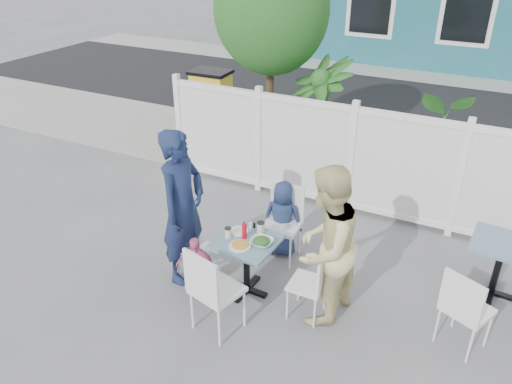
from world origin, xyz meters
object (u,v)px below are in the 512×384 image
at_px(boy, 282,218).
at_px(chair_left, 192,241).
at_px(chair_near, 211,287).
at_px(toddler, 195,267).
at_px(utility_cabinet, 212,106).
at_px(woman, 325,247).
at_px(main_table, 246,252).
at_px(chair_back, 284,217).
at_px(man, 183,207).
at_px(spare_table, 501,255).
at_px(chair_right, 314,280).

bearing_deg(boy, chair_left, 43.97).
relative_size(chair_near, toddler, 1.33).
bearing_deg(toddler, boy, 41.79).
height_order(utility_cabinet, woman, woman).
xyz_separation_m(main_table, chair_left, (-0.70, -0.04, -0.04)).
bearing_deg(chair_back, boy, -50.81).
height_order(man, woman, man).
height_order(chair_near, boy, chair_near).
bearing_deg(spare_table, chair_left, -158.53).
distance_m(utility_cabinet, toddler, 4.82).
bearing_deg(man, woman, -87.39).
distance_m(boy, toddler, 1.31).
xyz_separation_m(main_table, chair_back, (0.07, 0.85, 0.02)).
distance_m(main_table, man, 0.88).
bearing_deg(man, boy, -40.80).
height_order(chair_left, chair_near, chair_near).
bearing_deg(chair_back, spare_table, -175.27).
height_order(main_table, chair_right, chair_right).
bearing_deg(boy, chair_near, 80.90).
xyz_separation_m(chair_right, toddler, (-1.31, -0.25, -0.11)).
distance_m(utility_cabinet, main_table, 4.81).
relative_size(man, boy, 1.85).
bearing_deg(main_table, woman, 0.87).
bearing_deg(woman, man, -79.67).
distance_m(utility_cabinet, man, 4.46).
bearing_deg(utility_cabinet, spare_table, -28.04).
distance_m(chair_left, chair_near, 0.99).
xyz_separation_m(chair_right, woman, (0.06, 0.07, 0.39)).
bearing_deg(woman, utility_cabinet, -128.21).
bearing_deg(spare_table, chair_back, -171.27).
relative_size(chair_left, toddler, 1.11).
bearing_deg(chair_left, woman, 105.15).
relative_size(spare_table, chair_back, 0.73).
bearing_deg(spare_table, chair_right, -142.90).
xyz_separation_m(chair_left, chair_right, (1.52, -0.02, -0.00)).
bearing_deg(chair_near, woman, 54.15).
xyz_separation_m(chair_left, toddler, (0.21, -0.27, -0.11)).
xyz_separation_m(main_table, man, (-0.78, -0.06, 0.40)).
relative_size(spare_table, toddler, 0.92).
xyz_separation_m(chair_near, toddler, (-0.48, 0.43, -0.21)).
relative_size(chair_near, man, 0.54).
xyz_separation_m(man, woman, (1.67, 0.07, -0.05)).
xyz_separation_m(woman, toddler, (-1.37, -0.32, -0.50)).
height_order(man, toddler, man).
bearing_deg(woman, main_table, -81.15).
relative_size(spare_table, man, 0.38).
height_order(utility_cabinet, man, man).
bearing_deg(man, main_table, -85.69).
bearing_deg(man, chair_right, -89.83).
bearing_deg(boy, chair_right, 122.38).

